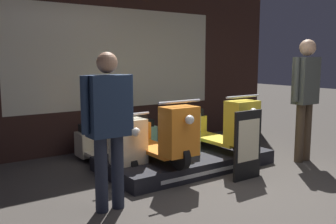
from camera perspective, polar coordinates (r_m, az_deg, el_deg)
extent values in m
plane|color=#423D38|center=(4.39, 12.34, -12.69)|extent=(30.00, 30.00, 0.00)
cube|color=#331E19|center=(6.60, -7.60, 8.53)|extent=(7.04, 0.08, 3.20)
cube|color=beige|center=(6.56, -7.41, 8.10)|extent=(3.87, 0.01, 1.70)
cube|color=black|center=(5.44, 2.61, -7.31)|extent=(2.40, 1.24, 0.20)
cube|color=silver|center=(4.98, 7.04, -8.94)|extent=(1.68, 0.01, 0.05)
cylinder|color=black|center=(4.60, 1.88, -6.87)|extent=(0.09, 0.32, 0.32)
cylinder|color=black|center=(5.58, -5.59, -4.22)|extent=(0.09, 0.32, 0.32)
cube|color=orange|center=(5.08, -2.22, -5.53)|extent=(0.41, 1.11, 0.05)
cube|color=orange|center=(4.54, 1.71, -2.94)|extent=(0.43, 0.29, 0.60)
cube|color=orange|center=(5.54, -5.48, -3.43)|extent=(0.45, 0.34, 0.37)
cube|color=black|center=(5.49, -5.47, -0.95)|extent=(0.33, 0.30, 0.12)
cylinder|color=silver|center=(4.48, 1.79, 1.58)|extent=(0.61, 0.03, 0.03)
sphere|color=white|center=(4.36, 3.31, -1.18)|extent=(0.11, 0.11, 0.11)
cylinder|color=black|center=(5.30, 11.29, -5.01)|extent=(0.09, 0.32, 0.32)
cylinder|color=black|center=(6.17, 3.18, -3.00)|extent=(0.09, 0.32, 0.32)
cube|color=yellow|center=(5.72, 6.92, -4.03)|extent=(0.41, 1.11, 0.05)
cube|color=yellow|center=(5.25, 11.19, -1.59)|extent=(0.43, 0.29, 0.60)
cube|color=yellow|center=(6.13, 3.32, -2.27)|extent=(0.45, 0.34, 0.37)
cube|color=black|center=(6.09, 3.39, -0.03)|extent=(0.33, 0.30, 0.12)
cylinder|color=silver|center=(5.20, 11.37, 2.33)|extent=(0.61, 0.03, 0.03)
sphere|color=white|center=(5.09, 12.88, -0.02)|extent=(0.11, 0.11, 0.11)
cylinder|color=black|center=(4.92, -5.88, -8.28)|extent=(0.09, 0.32, 0.32)
cylinder|color=black|center=(5.96, -11.56, -5.47)|extent=(0.09, 0.32, 0.32)
cube|color=beige|center=(5.44, -9.00, -6.84)|extent=(0.41, 1.11, 0.05)
cube|color=beige|center=(4.86, -6.07, -4.62)|extent=(0.43, 0.29, 0.60)
cube|color=beige|center=(5.92, -11.49, -4.74)|extent=(0.45, 0.34, 0.37)
cube|color=black|center=(5.87, -11.52, -2.44)|extent=(0.33, 0.30, 0.12)
cylinder|color=silver|center=(4.79, -6.09, -0.42)|extent=(0.61, 0.03, 0.03)
sphere|color=white|center=(4.65, -4.90, -3.06)|extent=(0.11, 0.11, 0.11)
cylinder|color=black|center=(5.38, 2.39, -6.79)|extent=(0.09, 0.32, 0.32)
cylinder|color=black|center=(6.35, -4.24, -4.49)|extent=(0.09, 0.32, 0.32)
cube|color=#8EC6AD|center=(5.86, -1.21, -5.64)|extent=(0.41, 1.11, 0.05)
cube|color=#8EC6AD|center=(5.33, 2.25, -3.44)|extent=(0.43, 0.29, 0.60)
cube|color=#8EC6AD|center=(6.32, -4.14, -3.79)|extent=(0.45, 0.34, 0.37)
cube|color=black|center=(6.26, -4.12, -1.63)|extent=(0.33, 0.30, 0.12)
cylinder|color=silver|center=(5.26, 2.32, 0.40)|extent=(0.61, 0.03, 0.03)
sphere|color=white|center=(5.14, 3.62, -1.97)|extent=(0.11, 0.11, 0.11)
cylinder|color=#232838|center=(3.88, -10.13, -9.39)|extent=(0.13, 0.13, 0.77)
cylinder|color=#232838|center=(3.96, -7.69, -8.99)|extent=(0.13, 0.13, 0.77)
cube|color=#1E2D47|center=(3.77, -9.13, 0.93)|extent=(0.41, 0.23, 0.61)
cylinder|color=#1E2D47|center=(3.67, -12.57, 1.03)|extent=(0.08, 0.08, 0.56)
cylinder|color=#1E2D47|center=(3.88, -5.90, 1.56)|extent=(0.08, 0.08, 0.56)
sphere|color=#A87A5B|center=(3.74, -9.28, 7.44)|extent=(0.21, 0.21, 0.21)
cylinder|color=#473828|center=(5.94, 19.43, -3.08)|extent=(0.13, 0.13, 0.88)
cylinder|color=#473828|center=(6.09, 20.39, -2.87)|extent=(0.13, 0.13, 0.88)
cube|color=#474C47|center=(5.92, 20.28, 4.51)|extent=(0.39, 0.22, 0.69)
cylinder|color=#474C47|center=(5.73, 18.95, 4.74)|extent=(0.08, 0.08, 0.64)
cylinder|color=#474C47|center=(6.11, 21.55, 4.80)|extent=(0.08, 0.08, 0.64)
sphere|color=tan|center=(5.91, 20.52, 9.18)|extent=(0.24, 0.24, 0.24)
cube|color=black|center=(4.90, 12.02, -4.99)|extent=(0.46, 0.04, 0.90)
cube|color=beige|center=(4.87, 12.22, -4.26)|extent=(0.37, 0.01, 0.54)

